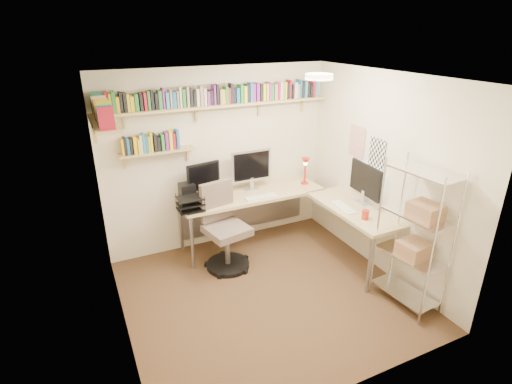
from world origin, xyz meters
TOP-DOWN VIEW (x-y plane):
  - ground at (0.00, 0.00)m, footprint 3.20×3.20m
  - room_shell at (0.00, 0.00)m, footprint 3.24×3.04m
  - wall_shelves at (-0.42, 1.30)m, footprint 3.12×1.09m
  - corner_desk at (0.50, 0.92)m, footprint 2.45×2.03m
  - office_chair at (-0.21, 0.81)m, footprint 0.61×0.61m
  - wire_rack at (1.36, -0.84)m, footprint 0.42×0.76m

SIDE VIEW (x-z plane):
  - ground at x=0.00m, z-range 0.00..0.00m
  - office_chair at x=-0.21m, z-range -0.09..1.05m
  - corner_desk at x=0.50m, z-range 0.10..1.48m
  - wire_rack at x=1.36m, z-range 0.07..1.75m
  - room_shell at x=0.00m, z-range 0.29..2.81m
  - wall_shelves at x=-0.42m, z-range 1.63..2.43m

